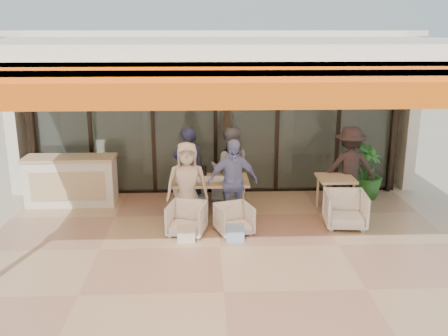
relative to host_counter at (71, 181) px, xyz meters
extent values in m
plane|color=#C6B293|center=(3.01, -2.30, -0.53)|extent=(70.00, 70.00, 0.00)
cube|color=tan|center=(3.01, -2.30, -0.53)|extent=(8.00, 6.00, 0.01)
cube|color=silver|center=(3.01, -2.30, 2.77)|extent=(8.00, 6.00, 0.20)
cube|color=#D7520B|center=(3.01, -5.24, 2.49)|extent=(8.00, 0.12, 0.45)
cube|color=orange|center=(3.01, -4.55, 2.61)|extent=(8.00, 1.50, 0.06)
cylinder|color=black|center=(-0.87, 0.58, 1.07)|extent=(0.12, 0.12, 3.20)
cylinder|color=black|center=(6.89, 0.58, 1.07)|extent=(0.12, 0.12, 3.20)
cube|color=#9EADA3|center=(3.01, 0.70, 1.07)|extent=(8.00, 0.03, 3.20)
cube|color=black|center=(3.01, 0.70, -0.49)|extent=(8.00, 0.10, 0.08)
cube|color=black|center=(3.01, 0.70, 2.63)|extent=(8.00, 0.10, 0.08)
cube|color=black|center=(-0.99, 0.70, 1.07)|extent=(0.08, 0.10, 3.20)
cube|color=black|center=(0.31, 0.70, 1.07)|extent=(0.08, 0.10, 3.20)
cube|color=black|center=(1.66, 0.70, 1.07)|extent=(0.08, 0.10, 3.20)
cube|color=black|center=(3.01, 0.70, 1.07)|extent=(0.08, 0.10, 3.20)
cube|color=black|center=(4.36, 0.70, 1.07)|extent=(0.08, 0.10, 3.20)
cube|color=black|center=(5.71, 0.70, 1.07)|extent=(0.08, 0.10, 3.20)
cube|color=black|center=(7.01, 0.70, 1.07)|extent=(0.08, 0.10, 3.20)
cube|color=silver|center=(3.01, 4.20, 1.17)|extent=(9.00, 0.25, 3.40)
cube|color=silver|center=(-1.39, 2.45, 1.17)|extent=(0.25, 3.50, 3.40)
cube|color=silver|center=(7.41, 2.45, 1.17)|extent=(0.25, 3.50, 3.40)
cube|color=silver|center=(3.01, 2.45, 2.87)|extent=(9.00, 3.50, 0.25)
cube|color=#D7B983|center=(3.01, 2.45, -0.52)|extent=(8.00, 3.50, 0.02)
cylinder|color=silver|center=(1.41, 2.30, 0.97)|extent=(0.40, 0.40, 3.00)
cylinder|color=silver|center=(4.81, 2.30, 0.97)|extent=(0.40, 0.40, 3.00)
cylinder|color=black|center=(1.81, 1.90, 2.47)|extent=(0.03, 0.03, 0.70)
cube|color=black|center=(1.81, 1.90, 2.02)|extent=(0.30, 0.30, 0.40)
sphere|color=#FFBF72|center=(1.81, 1.90, 2.02)|extent=(0.18, 0.18, 0.18)
cylinder|color=black|center=(5.31, 1.90, 2.47)|extent=(0.03, 0.03, 0.70)
cube|color=black|center=(5.31, 1.90, 2.02)|extent=(0.30, 0.30, 0.40)
sphere|color=#FFBF72|center=(5.31, 1.90, 2.02)|extent=(0.18, 0.18, 0.18)
cylinder|color=black|center=(3.31, 1.70, -0.48)|extent=(0.40, 0.40, 0.05)
cylinder|color=black|center=(3.31, 1.70, 0.52)|extent=(0.04, 0.04, 2.10)
cone|color=#D54C12|center=(3.31, 1.70, 1.17)|extent=(0.32, 0.32, 1.10)
cube|color=silver|center=(0.00, 0.00, -0.03)|extent=(1.80, 0.60, 1.00)
cube|color=#D7B983|center=(0.00, 0.00, 0.48)|extent=(1.85, 0.65, 0.06)
cube|color=#D7B983|center=(0.00, -0.31, -0.03)|extent=(1.50, 0.02, 0.60)
cube|color=#D7B983|center=(2.85, -0.73, 0.19)|extent=(1.50, 0.90, 0.05)
cube|color=white|center=(2.85, -0.73, 0.21)|extent=(1.30, 0.35, 0.01)
cylinder|color=#D7B983|center=(2.23, -1.05, -0.18)|extent=(0.06, 0.06, 0.70)
cylinder|color=#D7B983|center=(3.47, -1.05, -0.18)|extent=(0.06, 0.06, 0.70)
cylinder|color=#D7B983|center=(2.23, -0.41, -0.18)|extent=(0.06, 0.06, 0.70)
cylinder|color=#D7B983|center=(3.47, -0.41, -0.18)|extent=(0.06, 0.06, 0.70)
cylinder|color=white|center=(2.40, -0.88, 0.27)|extent=(0.06, 0.06, 0.11)
cylinder|color=white|center=(2.60, -0.53, 0.27)|extent=(0.06, 0.06, 0.11)
cylinder|color=white|center=(2.90, -0.83, 0.27)|extent=(0.06, 0.06, 0.11)
cylinder|color=white|center=(3.15, -0.55, 0.27)|extent=(0.06, 0.06, 0.11)
cylinder|color=white|center=(3.35, -0.93, 0.27)|extent=(0.06, 0.06, 0.11)
cylinder|color=brown|center=(2.30, -0.58, 0.30)|extent=(0.07, 0.07, 0.16)
cylinder|color=black|center=(2.75, -0.45, 0.30)|extent=(0.09, 0.09, 0.17)
cylinder|color=black|center=(2.75, -0.45, 0.39)|extent=(0.10, 0.10, 0.01)
cylinder|color=white|center=(2.40, -1.03, 0.22)|extent=(0.22, 0.22, 0.01)
cylinder|color=white|center=(3.30, -1.03, 0.22)|extent=(0.22, 0.22, 0.01)
cylinder|color=white|center=(2.40, -0.41, 0.22)|extent=(0.22, 0.22, 0.01)
cylinder|color=white|center=(3.30, -0.41, 0.22)|extent=(0.22, 0.22, 0.01)
imported|color=silver|center=(2.43, 0.22, -0.21)|extent=(0.74, 0.71, 0.65)
imported|color=silver|center=(3.27, 0.22, -0.22)|extent=(0.73, 0.71, 0.62)
imported|color=silver|center=(2.43, -1.68, -0.21)|extent=(0.75, 0.72, 0.65)
imported|color=silver|center=(3.27, -1.68, -0.23)|extent=(0.74, 0.71, 0.61)
imported|color=#171B33|center=(2.43, -0.28, 0.32)|extent=(0.65, 0.45, 1.69)
imported|color=slate|center=(3.27, -0.28, 0.30)|extent=(0.86, 0.70, 1.67)
imported|color=beige|center=(2.43, -1.18, 0.26)|extent=(0.80, 0.54, 1.58)
imported|color=#7D8FD1|center=(3.27, -1.18, 0.28)|extent=(1.01, 0.57, 1.63)
cube|color=silver|center=(2.43, -2.08, -0.36)|extent=(0.30, 0.10, 0.34)
cube|color=#99BFD8|center=(3.27, -2.08, -0.36)|extent=(0.30, 0.10, 0.34)
cube|color=#D7B983|center=(5.34, -0.69, 0.19)|extent=(0.70, 0.70, 0.05)
cylinder|color=#D7B983|center=(5.06, -0.97, -0.18)|extent=(0.05, 0.05, 0.70)
cylinder|color=#D7B983|center=(5.62, -0.97, -0.18)|extent=(0.05, 0.05, 0.70)
cylinder|color=#D7B983|center=(5.06, -0.41, -0.18)|extent=(0.05, 0.05, 0.70)
cylinder|color=#D7B983|center=(5.62, -0.41, -0.18)|extent=(0.05, 0.05, 0.70)
imported|color=silver|center=(5.34, -1.44, -0.16)|extent=(0.79, 0.75, 0.75)
imported|color=black|center=(5.70, -0.34, 0.31)|extent=(1.09, 0.63, 1.69)
imported|color=#1E5919|center=(6.25, 0.17, 0.07)|extent=(0.95, 0.95, 1.19)
camera|label=1|loc=(2.75, -9.98, 2.99)|focal=40.00mm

